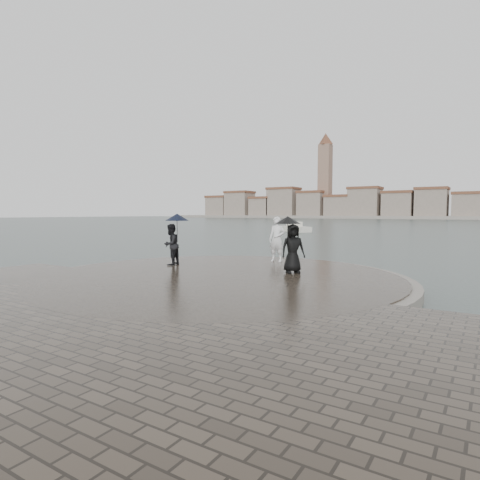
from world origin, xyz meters
The scene contains 8 objects.
ground centered at (0.00, 0.00, 0.00)m, with size 400.00×400.00×0.00m, color #2B3835.
kerb_ring centered at (0.00, 3.50, 0.16)m, with size 12.50×12.50×0.32m, color gray.
quay_tip centered at (0.00, 3.50, 0.18)m, with size 11.90×11.90×0.36m, color #2D261E.
statue centered at (-0.03, 7.78, 1.32)m, with size 0.70×0.46×1.91m, color white.
visitor_left centered at (-2.99, 4.53, 1.44)m, with size 1.10×1.02×2.04m.
visitor_right centered at (1.85, 5.21, 1.42)m, with size 1.18×1.03×1.95m.
far_skyline centered at (-6.29, 160.71, 5.61)m, with size 260.00×20.00×37.00m.
boats centered at (1.21, 38.35, 0.38)m, with size 35.10×7.80×1.50m.
Camera 1 is at (7.68, -7.39, 2.43)m, focal length 30.00 mm.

